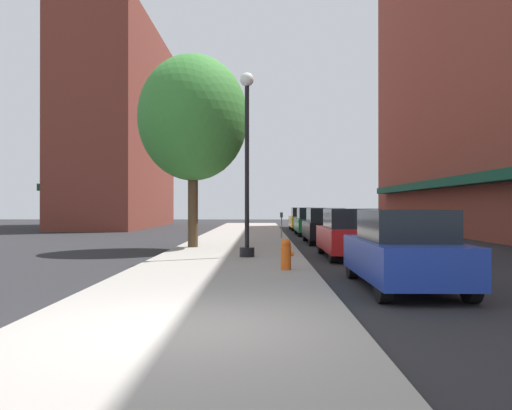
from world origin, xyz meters
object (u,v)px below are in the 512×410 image
at_px(car_black, 325,226).
at_px(car_yellow, 302,219).
at_px(car_blue, 403,251).
at_px(parking_meter_near, 281,222).
at_px(car_green, 311,222).
at_px(lamppost, 247,161).
at_px(car_red, 350,234).
at_px(fire_hydrant, 286,254).
at_px(tree_near, 193,118).

distance_m(car_black, car_yellow, 13.47).
relative_size(car_blue, car_yellow, 1.00).
bearing_deg(parking_meter_near, car_green, 67.12).
height_order(parking_meter_near, car_blue, car_blue).
height_order(car_blue, car_black, same).
height_order(car_black, car_yellow, same).
bearing_deg(lamppost, car_black, 66.21).
bearing_deg(car_red, fire_hydrant, -118.91).
bearing_deg(lamppost, car_yellow, 80.83).
distance_m(fire_hydrant, car_yellow, 24.76).
height_order(fire_hydrant, car_red, car_red).
bearing_deg(car_red, car_black, 90.04).
distance_m(car_blue, car_yellow, 26.99).
xyz_separation_m(lamppost, car_blue, (3.43, -5.73, -2.39)).
relative_size(car_red, car_green, 1.00).
xyz_separation_m(fire_hydrant, parking_meter_near, (0.39, 13.42, 0.43)).
bearing_deg(car_green, car_yellow, 89.60).
bearing_deg(car_yellow, lamppost, -99.77).
height_order(parking_meter_near, car_black, car_black).
height_order(car_green, car_yellow, same).
distance_m(fire_hydrant, car_blue, 3.32).
bearing_deg(car_yellow, car_black, -90.60).
bearing_deg(tree_near, parking_meter_near, 58.13).
bearing_deg(car_green, fire_hydrant, -97.78).
relative_size(lamppost, tree_near, 0.77).
relative_size(parking_meter_near, tree_near, 0.17).
bearing_deg(lamppost, car_green, 76.82).
bearing_deg(lamppost, tree_near, 119.53).
bearing_deg(car_blue, car_green, 91.86).
distance_m(parking_meter_near, car_red, 9.41).
xyz_separation_m(car_blue, car_yellow, (0.00, 26.99, 0.00)).
bearing_deg(car_red, car_blue, -89.96).
bearing_deg(car_black, car_blue, -90.54).
relative_size(parking_meter_near, car_green, 0.30).
bearing_deg(tree_near, car_yellow, 71.72).
relative_size(car_blue, car_black, 1.00).
xyz_separation_m(lamppost, tree_near, (-2.27, 4.00, 2.04)).
xyz_separation_m(car_red, car_yellow, (0.00, 20.42, 0.00)).
distance_m(tree_near, car_green, 12.87).
xyz_separation_m(car_blue, car_green, (0.00, 20.39, 0.00)).
bearing_deg(tree_near, fire_hydrant, -65.53).
height_order(lamppost, fire_hydrant, lamppost).
xyz_separation_m(parking_meter_near, car_red, (1.95, -9.20, -0.14)).
xyz_separation_m(lamppost, car_red, (3.43, 0.83, -2.39)).
distance_m(parking_meter_near, car_green, 5.02).
bearing_deg(parking_meter_near, car_blue, -82.95).
height_order(lamppost, car_red, lamppost).
xyz_separation_m(car_blue, car_red, (0.00, 6.56, 0.00)).
distance_m(lamppost, car_black, 8.84).
bearing_deg(fire_hydrant, car_green, 82.62).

